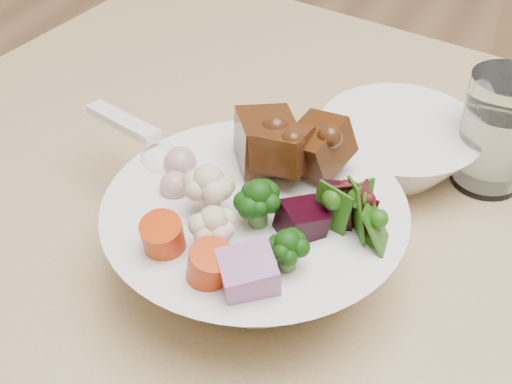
# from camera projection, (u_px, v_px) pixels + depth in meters

# --- Properties ---
(food_bowl) EXTENTS (0.23, 0.23, 0.12)m
(food_bowl) POSITION_uv_depth(u_px,v_px,m) (258.00, 234.00, 0.54)
(food_bowl) COLOR white
(food_bowl) RESTS_ON dining_table
(soup_spoon) EXTENTS (0.14, 0.08, 0.03)m
(soup_spoon) POSITION_uv_depth(u_px,v_px,m) (156.00, 151.00, 0.58)
(soup_spoon) COLOR white
(soup_spoon) RESTS_ON food_bowl
(water_glass) EXTENTS (0.06, 0.06, 0.11)m
(water_glass) POSITION_uv_depth(u_px,v_px,m) (495.00, 136.00, 0.62)
(water_glass) COLOR white
(water_glass) RESTS_ON dining_table
(side_bowl) EXTENTS (0.15, 0.15, 0.05)m
(side_bowl) POSITION_uv_depth(u_px,v_px,m) (398.00, 148.00, 0.65)
(side_bowl) COLOR white
(side_bowl) RESTS_ON dining_table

